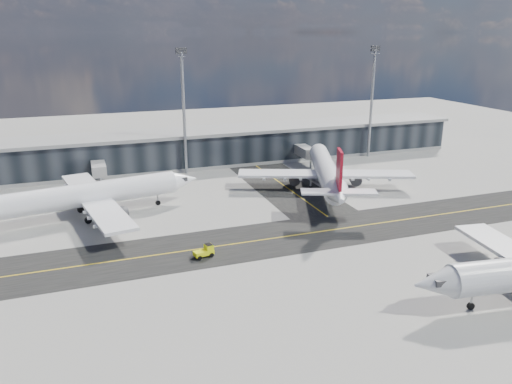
% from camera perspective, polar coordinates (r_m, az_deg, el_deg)
% --- Properties ---
extents(ground, '(300.00, 300.00, 0.00)m').
position_cam_1_polar(ground, '(76.89, -0.35, -6.91)').
color(ground, gray).
rests_on(ground, ground).
extents(taxiway_lanes, '(180.00, 63.00, 0.03)m').
position_cam_1_polar(taxiway_lanes, '(87.40, -0.26, -3.77)').
color(taxiway_lanes, black).
rests_on(taxiway_lanes, ground).
extents(terminal_concourse, '(152.00, 19.80, 8.80)m').
position_cam_1_polar(terminal_concourse, '(126.21, -8.67, 4.75)').
color(terminal_concourse, black).
rests_on(terminal_concourse, ground).
extents(floodlight_masts, '(102.50, 0.70, 28.90)m').
position_cam_1_polar(floodlight_masts, '(117.41, -8.27, 9.52)').
color(floodlight_masts, gray).
rests_on(floodlight_masts, ground).
extents(airliner_af, '(42.95, 36.81, 12.75)m').
position_cam_1_polar(airliner_af, '(94.62, -19.01, -0.37)').
color(airliner_af, white).
rests_on(airliner_af, ground).
extents(airliner_redtail, '(36.55, 42.27, 12.97)m').
position_cam_1_polar(airliner_redtail, '(105.73, 8.04, 2.34)').
color(airliner_redtail, white).
rests_on(airliner_redtail, ground).
extents(baggage_tug, '(3.19, 2.06, 1.85)m').
position_cam_1_polar(baggage_tug, '(75.48, -5.82, -6.72)').
color(baggage_tug, '#F3F90D').
rests_on(baggage_tug, ground).
extents(service_van, '(3.88, 5.46, 1.38)m').
position_cam_1_polar(service_van, '(113.19, 7.51, 1.51)').
color(service_van, white).
rests_on(service_van, ground).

